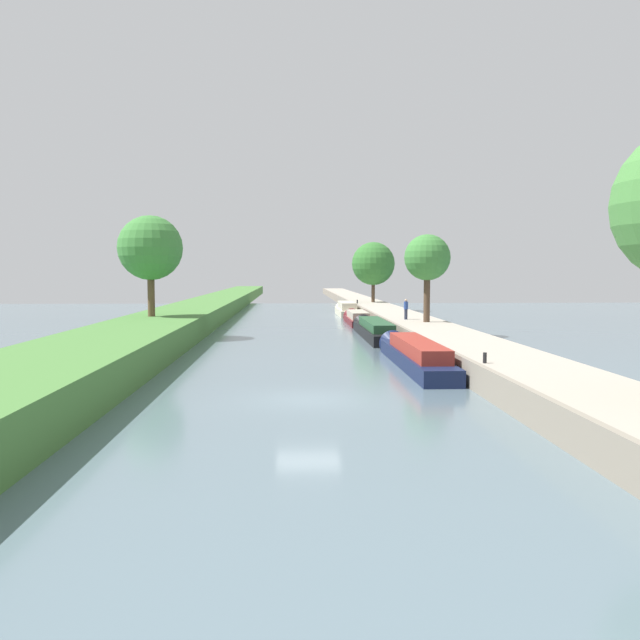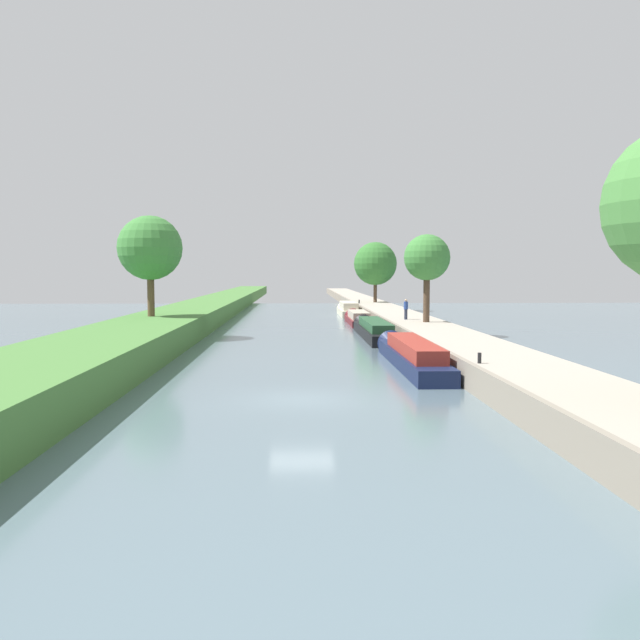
% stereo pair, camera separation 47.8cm
% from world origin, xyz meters
% --- Properties ---
extents(ground_plane, '(160.00, 160.00, 0.00)m').
position_xyz_m(ground_plane, '(0.00, 0.00, 0.00)').
color(ground_plane, slate).
extents(left_grassy_bank, '(6.02, 260.00, 1.69)m').
position_xyz_m(left_grassy_bank, '(-10.18, 0.00, 0.84)').
color(left_grassy_bank, '#477A38').
rests_on(left_grassy_bank, ground_plane).
extents(right_towpath, '(4.36, 260.00, 1.14)m').
position_xyz_m(right_towpath, '(9.35, 0.00, 0.57)').
color(right_towpath, '#A89E8E').
rests_on(right_towpath, ground_plane).
extents(stone_quay, '(0.25, 260.00, 1.19)m').
position_xyz_m(stone_quay, '(7.05, 0.00, 0.60)').
color(stone_quay, gray).
rests_on(stone_quay, ground_plane).
extents(narrowboat_navy, '(1.82, 14.49, 1.94)m').
position_xyz_m(narrowboat_navy, '(5.85, 9.17, 0.61)').
color(narrowboat_navy, '#141E42').
rests_on(narrowboat_navy, ground_plane).
extents(narrowboat_black, '(1.88, 14.95, 1.87)m').
position_xyz_m(narrowboat_black, '(5.68, 24.77, 0.57)').
color(narrowboat_black, black).
rests_on(narrowboat_black, ground_plane).
extents(narrowboat_maroon, '(1.90, 10.47, 1.87)m').
position_xyz_m(narrowboat_maroon, '(5.71, 38.23, 0.50)').
color(narrowboat_maroon, maroon).
rests_on(narrowboat_maroon, ground_plane).
extents(narrowboat_cream, '(1.99, 11.23, 2.15)m').
position_xyz_m(narrowboat_cream, '(5.72, 50.34, 0.64)').
color(narrowboat_cream, beige).
rests_on(narrowboat_cream, ground_plane).
extents(tree_rightbank_midnear, '(3.52, 3.52, 6.70)m').
position_xyz_m(tree_rightbank_midnear, '(9.76, 24.66, 6.02)').
color(tree_rightbank_midnear, '#4C3828').
rests_on(tree_rightbank_midnear, right_towpath).
extents(tree_rightbank_midfar, '(5.45, 5.45, 7.62)m').
position_xyz_m(tree_rightbank_midfar, '(9.82, 58.14, 6.03)').
color(tree_rightbank_midfar, '#4C3828').
rests_on(tree_rightbank_midfar, right_towpath).
extents(tree_leftbank_downstream, '(4.75, 4.75, 7.44)m').
position_xyz_m(tree_leftbank_downstream, '(-10.98, 23.84, 6.72)').
color(tree_leftbank_downstream, brown).
rests_on(tree_leftbank_downstream, left_grassy_bank).
extents(person_walking, '(0.34, 0.34, 1.66)m').
position_xyz_m(person_walking, '(8.64, 27.41, 2.02)').
color(person_walking, '#282D42').
rests_on(person_walking, right_towpath).
extents(mooring_bollard_near, '(0.16, 0.16, 0.45)m').
position_xyz_m(mooring_bollard_near, '(7.47, 1.66, 1.37)').
color(mooring_bollard_near, black).
rests_on(mooring_bollard_near, right_towpath).
extents(mooring_bollard_far, '(0.16, 0.16, 0.45)m').
position_xyz_m(mooring_bollard_far, '(7.47, 54.97, 1.37)').
color(mooring_bollard_far, black).
rests_on(mooring_bollard_far, right_towpath).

